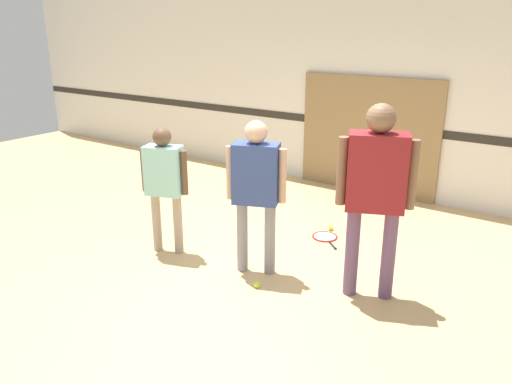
{
  "coord_description": "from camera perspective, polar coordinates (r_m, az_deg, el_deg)",
  "views": [
    {
      "loc": [
        2.76,
        -3.88,
        2.5
      ],
      "look_at": [
        0.06,
        0.02,
        0.89
      ],
      "focal_mm": 35.0,
      "sensor_mm": 36.0,
      "label": 1
    }
  ],
  "objects": [
    {
      "name": "tennis_ball_by_spare_racket",
      "position": [
        6.4,
        8.56,
        -4.09
      ],
      "size": [
        0.07,
        0.07,
        0.07
      ],
      "primitive_type": "sphere",
      "color": "#CCE038",
      "rests_on": "ground_plane"
    },
    {
      "name": "tennis_ball_near_instructor",
      "position": [
        5.03,
        0.1,
        -10.54
      ],
      "size": [
        0.07,
        0.07,
        0.07
      ],
      "primitive_type": "sphere",
      "color": "#CCE038",
      "rests_on": "ground_plane"
    },
    {
      "name": "racket_spare_on_floor",
      "position": [
        6.18,
        7.92,
        -5.12
      ],
      "size": [
        0.5,
        0.48,
        0.03
      ],
      "rotation": [
        0.0,
        0.0,
        5.54
      ],
      "color": "red",
      "rests_on": "ground_plane"
    },
    {
      "name": "wall_back",
      "position": [
        7.68,
        13.76,
        11.52
      ],
      "size": [
        16.0,
        0.07,
        3.2
      ],
      "color": "silver",
      "rests_on": "ground_plane"
    },
    {
      "name": "person_student_left",
      "position": [
        5.56,
        -10.43,
        1.69
      ],
      "size": [
        0.52,
        0.34,
        1.44
      ],
      "rotation": [
        0.0,
        0.0,
        0.34
      ],
      "color": "tan",
      "rests_on": "ground_plane"
    },
    {
      "name": "person_instructor",
      "position": [
        4.97,
        0.0,
        1.2
      ],
      "size": [
        0.57,
        0.4,
        1.61
      ],
      "rotation": [
        0.0,
        0.0,
        0.38
      ],
      "color": "gray",
      "rests_on": "ground_plane"
    },
    {
      "name": "person_student_right",
      "position": [
        4.59,
        13.54,
        1.1
      ],
      "size": [
        0.65,
        0.47,
        1.85
      ],
      "rotation": [
        0.0,
        0.0,
        -2.73
      ],
      "color": "#6B4C70",
      "rests_on": "ground_plane"
    },
    {
      "name": "wall_panel",
      "position": [
        7.77,
        12.65,
        6.33
      ],
      "size": [
        2.18,
        0.05,
        1.76
      ],
      "color": "#93754C",
      "rests_on": "ground_plane"
    },
    {
      "name": "ground_plane",
      "position": [
        5.37,
        -0.6,
        -8.91
      ],
      "size": [
        16.0,
        16.0,
        0.0
      ],
      "primitive_type": "plane",
      "color": "tan"
    }
  ]
}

